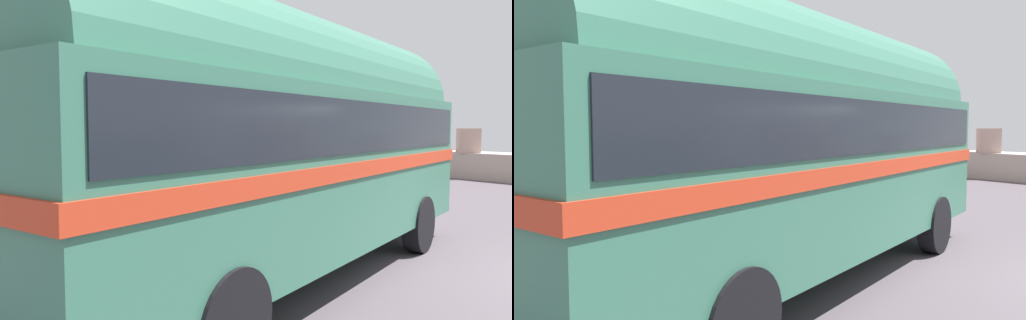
# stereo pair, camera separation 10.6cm
# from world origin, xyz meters

# --- Properties ---
(vintage_coach) EXTENTS (5.17, 8.89, 3.70)m
(vintage_coach) POSITION_xyz_m (-3.09, -3.40, 2.05)
(vintage_coach) COLOR black
(vintage_coach) RESTS_ON ground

